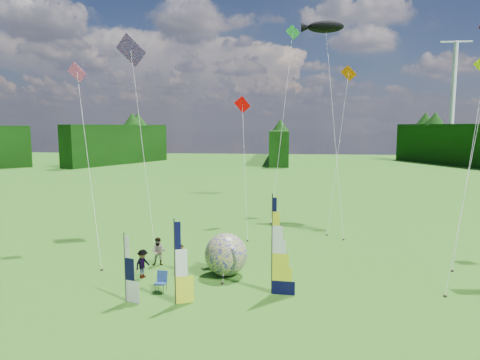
# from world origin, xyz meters

# --- Properties ---
(ground) EXTENTS (220.00, 220.00, 0.00)m
(ground) POSITION_xyz_m (0.00, 0.00, 0.00)
(ground) COLOR #547F23
(ground) RESTS_ON ground
(treeline_ring) EXTENTS (210.00, 210.00, 8.00)m
(treeline_ring) POSITION_xyz_m (0.00, 0.00, 4.00)
(treeline_ring) COLOR #0F3B0B
(treeline_ring) RESTS_ON ground
(turbine_right) EXTENTS (8.00, 1.20, 30.00)m
(turbine_right) POSITION_xyz_m (45.00, 102.00, 15.00)
(turbine_right) COLOR silver
(turbine_right) RESTS_ON ground
(feather_banner_main) EXTENTS (1.31, 0.21, 4.83)m
(feather_banner_main) POSITION_xyz_m (0.70, 2.77, 2.42)
(feather_banner_main) COLOR black
(feather_banner_main) RESTS_ON ground
(side_banner_left) EXTENTS (1.04, 0.48, 3.91)m
(side_banner_left) POSITION_xyz_m (-3.70, 1.06, 1.96)
(side_banner_left) COLOR yellow
(side_banner_left) RESTS_ON ground
(side_banner_far) EXTENTS (0.95, 0.37, 3.22)m
(side_banner_far) POSITION_xyz_m (-6.11, 1.10, 1.61)
(side_banner_far) COLOR white
(side_banner_far) RESTS_ON ground
(bol_inflatable) EXTENTS (2.93, 2.93, 2.36)m
(bol_inflatable) POSITION_xyz_m (-1.91, 5.21, 1.18)
(bol_inflatable) COLOR #080990
(bol_inflatable) RESTS_ON ground
(spectator_a) EXTENTS (0.64, 0.51, 1.53)m
(spectator_a) POSITION_xyz_m (-4.52, 5.64, 0.76)
(spectator_a) COLOR #66594C
(spectator_a) RESTS_ON ground
(spectator_b) EXTENTS (0.86, 0.50, 1.69)m
(spectator_b) POSITION_xyz_m (-6.10, 6.42, 0.85)
(spectator_b) COLOR #66594C
(spectator_b) RESTS_ON ground
(spectator_c) EXTENTS (0.76, 1.09, 1.58)m
(spectator_c) POSITION_xyz_m (-6.37, 4.30, 0.79)
(spectator_c) COLOR #66594C
(spectator_c) RESTS_ON ground
(spectator_d) EXTENTS (1.02, 0.71, 1.61)m
(spectator_d) POSITION_xyz_m (-2.94, 6.46, 0.80)
(spectator_d) COLOR #66594C
(spectator_d) RESTS_ON ground
(camp_chair) EXTENTS (0.62, 0.62, 1.01)m
(camp_chair) POSITION_xyz_m (-4.83, 2.48, 0.51)
(camp_chair) COLOR navy
(camp_chair) RESTS_ON ground
(kite_whale) EXTENTS (8.09, 15.85, 19.37)m
(kite_whale) POSITION_xyz_m (5.26, 19.26, 9.68)
(kite_whale) COLOR black
(kite_whale) RESTS_ON ground
(kite_rainbow_delta) EXTENTS (10.15, 13.21, 16.55)m
(kite_rainbow_delta) POSITION_xyz_m (-9.25, 13.12, 8.27)
(kite_rainbow_delta) COLOR red
(kite_rainbow_delta) RESTS_ON ground
(kite_parafoil) EXTENTS (8.82, 10.70, 15.66)m
(kite_parafoil) POSITION_xyz_m (11.29, 6.51, 7.83)
(kite_parafoil) COLOR red
(kite_parafoil) RESTS_ON ground
(small_kite_red) EXTENTS (6.91, 10.46, 11.30)m
(small_kite_red) POSITION_xyz_m (-1.90, 16.01, 5.65)
(small_kite_red) COLOR #D80000
(small_kite_red) RESTS_ON ground
(small_kite_orange) EXTENTS (5.83, 9.69, 13.96)m
(small_kite_orange) POSITION_xyz_m (5.60, 18.01, 6.98)
(small_kite_orange) COLOR #FD5D00
(small_kite_orange) RESTS_ON ground
(small_kite_yellow) EXTENTS (9.18, 10.90, 13.57)m
(small_kite_yellow) POSITION_xyz_m (12.80, 10.50, 6.79)
(small_kite_yellow) COLOR #F3EB05
(small_kite_yellow) RESTS_ON ground
(small_kite_pink) EXTENTS (7.02, 9.27, 13.16)m
(small_kite_pink) POSITION_xyz_m (-11.22, 8.47, 6.58)
(small_kite_pink) COLOR #F54495
(small_kite_pink) RESTS_ON ground
(small_kite_green) EXTENTS (5.32, 12.03, 18.81)m
(small_kite_green) POSITION_xyz_m (1.02, 22.58, 9.41)
(small_kite_green) COLOR #32C059
(small_kite_green) RESTS_ON ground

